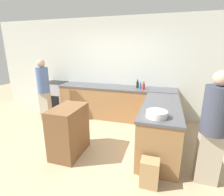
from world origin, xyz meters
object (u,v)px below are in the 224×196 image
water_bottle_blue (140,86)px  wine_bottle_dark (138,85)px  paper_bag (149,173)px  person_at_peninsula (213,126)px  island_table (69,131)px  person_by_range (44,88)px  mixing_bowl (157,114)px  hot_sauce_bottle (144,86)px  range_oven (56,97)px

water_bottle_blue → wine_bottle_dark: 0.14m
water_bottle_blue → paper_bag: 2.41m
person_at_peninsula → paper_bag: person_at_peninsula is taller
island_table → water_bottle_blue: (1.00, 1.86, 0.51)m
water_bottle_blue → person_by_range: bearing=-164.4°
mixing_bowl → paper_bag: bearing=-93.5°
mixing_bowl → hot_sauce_bottle: bearing=103.4°
paper_bag → island_table: bearing=165.7°
paper_bag → person_at_peninsula: bearing=22.6°
mixing_bowl → wine_bottle_dark: (-0.60, 1.93, 0.04)m
mixing_bowl → person_by_range: person_by_range is taller
hot_sauce_bottle → water_bottle_blue: bearing=152.8°
wine_bottle_dark → person_at_peninsula: size_ratio=0.13×
mixing_bowl → paper_bag: size_ratio=0.78×
mixing_bowl → person_by_range: bearing=158.4°
range_oven → water_bottle_blue: size_ratio=4.98×
range_oven → wine_bottle_dark: wine_bottle_dark is taller
island_table → person_by_range: (-1.41, 1.18, 0.44)m
island_table → water_bottle_blue: size_ratio=4.98×
island_table → person_by_range: size_ratio=0.55×
range_oven → person_at_peninsula: size_ratio=0.55×
mixing_bowl → paper_bag: 0.84m
paper_bag → person_by_range: bearing=151.6°
range_oven → hot_sauce_bottle: size_ratio=4.41×
range_oven → person_by_range: size_ratio=0.55×
wine_bottle_dark → person_at_peninsula: bearing=-56.1°
wine_bottle_dark → range_oven: bearing=-179.5°
mixing_bowl → water_bottle_blue: size_ratio=1.75×
mixing_bowl → person_at_peninsula: (0.75, -0.08, -0.06)m
island_table → paper_bag: bearing=-14.3°
person_by_range → paper_bag: person_by_range is taller
person_by_range → paper_bag: size_ratio=3.97×
water_bottle_blue → wine_bottle_dark: wine_bottle_dark is taller
range_oven → person_by_range: (0.18, -0.75, 0.44)m
range_oven → hot_sauce_bottle: bearing=-2.7°
mixing_bowl → water_bottle_blue: water_bottle_blue is taller
water_bottle_blue → range_oven: bearing=178.2°
range_oven → paper_bag: 3.85m
person_by_range → island_table: bearing=-40.1°
person_at_peninsula → paper_bag: (-0.78, -0.32, -0.68)m
wine_bottle_dark → person_by_range: person_by_range is taller
water_bottle_blue → island_table: bearing=-118.2°
island_table → paper_bag: island_table is taller
range_oven → water_bottle_blue: bearing=-1.8°
hot_sauce_bottle → wine_bottle_dark: bearing=140.0°
mixing_bowl → hot_sauce_bottle: (-0.43, 1.78, 0.03)m
range_oven → person_by_range: bearing=-76.8°
hot_sauce_bottle → person_by_range: size_ratio=0.13×
water_bottle_blue → wine_bottle_dark: (-0.09, 0.10, 0.01)m
person_at_peninsula → range_oven: bearing=152.6°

